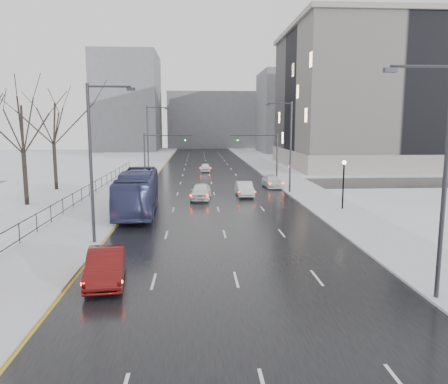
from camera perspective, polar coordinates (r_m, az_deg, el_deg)
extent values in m
cube|color=black|center=(67.75, -1.98, 2.40)|extent=(16.00, 150.00, 0.04)
cube|color=black|center=(55.84, -1.63, 1.05)|extent=(130.00, 10.00, 0.04)
cube|color=silver|center=(68.26, -10.83, 2.35)|extent=(5.00, 150.00, 0.16)
cube|color=silver|center=(68.83, 6.80, 2.50)|extent=(5.00, 150.00, 0.16)
cube|color=white|center=(70.11, -18.56, 2.20)|extent=(14.00, 150.00, 0.12)
cube|color=black|center=(39.41, -19.94, -0.68)|extent=(0.04, 70.00, 0.05)
cube|color=black|center=(39.58, -19.87, -2.10)|extent=(0.04, 70.00, 0.05)
cylinder|color=black|center=(39.51, -19.90, -1.53)|extent=(0.06, 0.06, 1.30)
cylinder|color=#2D2D33|center=(20.28, 26.87, 0.70)|extent=(0.20, 0.20, 10.00)
cylinder|color=#2D2D33|center=(19.62, 24.48, 14.70)|extent=(2.60, 0.12, 0.12)
cube|color=#2D2D33|center=(19.05, 20.88, 14.66)|extent=(0.50, 0.25, 0.18)
cylinder|color=#2D2D33|center=(48.47, 8.70, 5.69)|extent=(0.20, 0.20, 10.00)
cylinder|color=#2D2D33|center=(48.20, 7.29, 11.41)|extent=(2.60, 0.12, 0.12)
cube|color=#2D2D33|center=(47.97, 5.73, 11.27)|extent=(0.50, 0.25, 0.18)
cylinder|color=#2D2D33|center=(28.19, -17.00, 3.27)|extent=(0.20, 0.20, 10.00)
cylinder|color=#2D2D33|center=(27.90, -14.78, 13.19)|extent=(2.60, 0.12, 0.12)
cube|color=#2D2D33|center=(27.67, -12.06, 13.01)|extent=(0.50, 0.25, 0.18)
cylinder|color=#2D2D33|center=(59.72, -9.91, 6.22)|extent=(0.20, 0.20, 10.00)
cylinder|color=#2D2D33|center=(59.58, -8.77, 10.86)|extent=(2.60, 0.12, 0.12)
cube|color=#2D2D33|center=(59.48, -7.50, 10.75)|extent=(0.50, 0.25, 0.18)
cylinder|color=black|center=(39.82, 15.31, 0.73)|extent=(0.14, 0.14, 4.00)
sphere|color=#FFE5B2|center=(39.60, 15.43, 3.74)|extent=(0.36, 0.36, 0.36)
cylinder|color=#2D2D33|center=(56.41, 6.94, 4.36)|extent=(0.20, 0.20, 6.50)
cylinder|color=#2D2D33|center=(55.80, 3.94, 7.39)|extent=(6.00, 0.12, 0.12)
imported|color=#2D2D33|center=(55.58, 1.77, 6.78)|extent=(0.15, 0.18, 0.90)
sphere|color=#19FF33|center=(55.43, 1.79, 6.78)|extent=(0.16, 0.16, 0.16)
cylinder|color=#2D2D33|center=(55.85, -10.31, 4.24)|extent=(0.20, 0.20, 6.50)
cylinder|color=#2D2D33|center=(55.44, -7.29, 7.33)|extent=(6.00, 0.12, 0.12)
imported|color=#2D2D33|center=(55.36, -5.09, 6.75)|extent=(0.15, 0.18, 0.90)
sphere|color=#19FF33|center=(55.21, -5.10, 6.74)|extent=(0.16, 0.16, 0.16)
cylinder|color=#2D2D33|center=(52.84, 8.54, 2.03)|extent=(0.06, 0.06, 2.50)
cylinder|color=white|center=(52.72, 8.57, 3.27)|extent=(0.60, 0.03, 0.60)
torus|color=#B20C0C|center=(52.72, 8.57, 3.27)|extent=(0.58, 0.06, 0.58)
cube|color=gray|center=(87.57, 21.75, 11.08)|extent=(40.00, 30.00, 24.00)
cube|color=gray|center=(89.07, 22.23, 19.06)|extent=(41.00, 31.00, 0.80)
cube|color=gray|center=(87.66, 21.37, 4.23)|extent=(40.60, 30.60, 3.00)
cube|color=slate|center=(125.95, 10.31, 10.20)|extent=(24.00, 20.00, 22.00)
cube|color=slate|center=(133.99, -12.46, 11.33)|extent=(18.00, 22.00, 28.00)
cube|color=slate|center=(147.43, -1.31, 9.33)|extent=(30.00, 18.00, 18.00)
imported|color=#550F0E|center=(21.93, -15.16, -9.27)|extent=(2.26, 5.00, 1.59)
imported|color=navy|center=(38.41, -11.22, 0.06)|extent=(3.56, 12.83, 3.54)
imported|color=white|center=(44.24, -3.03, 0.09)|extent=(2.34, 4.94, 1.63)
imported|color=silver|center=(46.32, 2.68, 0.42)|extent=(1.70, 4.65, 1.52)
imported|color=white|center=(53.04, 6.30, 1.36)|extent=(2.38, 4.94, 1.39)
imported|color=white|center=(70.57, -2.45, 3.22)|extent=(1.62, 3.95, 1.34)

